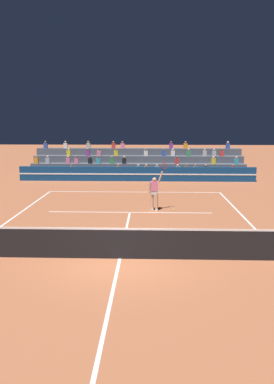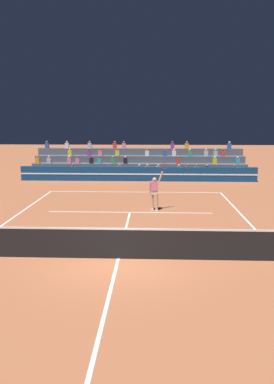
% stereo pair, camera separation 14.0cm
% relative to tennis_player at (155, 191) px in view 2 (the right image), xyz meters
% --- Properties ---
extents(ground_plane, '(120.00, 120.00, 0.00)m').
position_rel_tennis_player_xyz_m(ground_plane, '(-1.25, -6.93, -0.99)').
color(ground_plane, '#AD603D').
extents(court_lines, '(11.10, 23.90, 0.01)m').
position_rel_tennis_player_xyz_m(court_lines, '(-1.25, -6.93, -0.98)').
color(court_lines, white).
rests_on(court_lines, ground).
extents(tennis_net, '(12.00, 0.10, 1.10)m').
position_rel_tennis_player_xyz_m(tennis_net, '(-1.25, -6.93, -0.44)').
color(tennis_net, slate).
rests_on(tennis_net, ground).
extents(sponsor_banner_wall, '(18.00, 0.26, 1.10)m').
position_rel_tennis_player_xyz_m(sponsor_banner_wall, '(-1.25, 9.44, -0.44)').
color(sponsor_banner_wall, navy).
rests_on(sponsor_banner_wall, ground).
extents(bleacher_stand, '(17.47, 3.80, 2.83)m').
position_rel_tennis_player_xyz_m(bleacher_stand, '(-1.24, 12.60, -0.15)').
color(bleacher_stand, '#4C515B').
rests_on(bleacher_stand, ground).
extents(tennis_player, '(0.97, 0.33, 2.49)m').
position_rel_tennis_player_xyz_m(tennis_player, '(0.00, 0.00, 0.00)').
color(tennis_player, tan).
rests_on(tennis_player, ground).
extents(tennis_ball, '(0.07, 0.07, 0.07)m').
position_rel_tennis_player_xyz_m(tennis_ball, '(0.97, -0.04, -0.95)').
color(tennis_ball, '#C6DB33').
rests_on(tennis_ball, ground).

